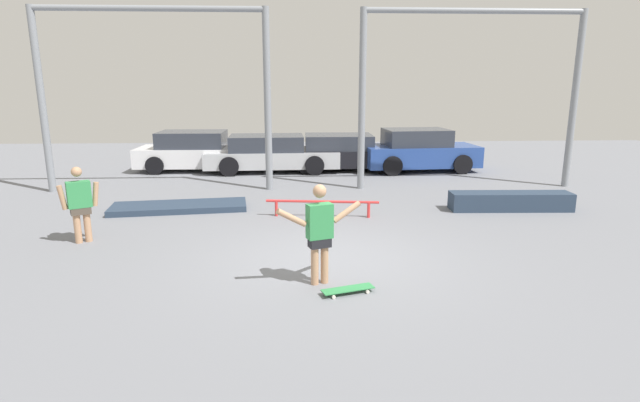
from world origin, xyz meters
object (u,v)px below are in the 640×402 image
at_px(skateboard, 348,289).
at_px(parked_car_silver, 271,154).
at_px(parked_car_black, 342,153).
at_px(bystander, 80,202).
at_px(grind_box, 510,201).
at_px(parked_car_white, 196,152).
at_px(skateboarder, 320,230).
at_px(parked_car_blue, 419,151).
at_px(manual_pad, 179,207).
at_px(grind_rail, 322,204).

height_order(skateboard, parked_car_silver, parked_car_silver).
bearing_deg(parked_car_black, bystander, -124.94).
bearing_deg(parked_car_black, grind_box, -59.05).
bearing_deg(bystander, parked_car_white, -123.80).
relative_size(skateboarder, parked_car_blue, 0.38).
distance_m(grind_box, parked_car_blue, 5.79).
distance_m(skateboard, manual_pad, 6.31).
relative_size(skateboarder, grind_rail, 0.60).
bearing_deg(skateboarder, manual_pad, 104.15).
relative_size(parked_car_silver, parked_car_blue, 1.14).
distance_m(skateboarder, parked_car_blue, 10.82).
relative_size(grind_rail, parked_car_silver, 0.56).
relative_size(parked_car_silver, parked_car_black, 1.08).
distance_m(manual_pad, parked_car_white, 5.87).
relative_size(skateboarder, manual_pad, 0.48).
relative_size(skateboard, parked_car_white, 0.20).
xyz_separation_m(grind_box, parked_car_white, (-8.72, 6.24, 0.44)).
xyz_separation_m(grind_rail, parked_car_silver, (-1.47, 6.25, 0.30)).
relative_size(skateboard, parked_car_silver, 0.18).
xyz_separation_m(parked_car_white, parked_car_black, (5.17, -0.17, -0.05)).
relative_size(manual_pad, parked_car_black, 0.75).
xyz_separation_m(skateboarder, parked_car_white, (-3.85, 10.59, -0.21)).
bearing_deg(manual_pad, bystander, -117.24).
bearing_deg(parked_car_white, parked_car_silver, -7.83).
height_order(grind_box, parked_car_blue, parked_car_blue).
height_order(skateboarder, grind_rail, skateboarder).
bearing_deg(grind_rail, skateboarder, -93.73).
height_order(skateboarder, parked_car_black, skateboarder).
bearing_deg(bystander, grind_rail, 169.76).
bearing_deg(bystander, grind_box, 162.96).
relative_size(grind_rail, bystander, 1.75).
height_order(grind_rail, parked_car_silver, parked_car_silver).
height_order(grind_box, grind_rail, grind_box).
xyz_separation_m(grind_rail, parked_car_blue, (3.74, 6.11, 0.39)).
bearing_deg(skateboarder, bystander, 133.34).
relative_size(skateboard, grind_box, 0.28).
bearing_deg(grind_rail, manual_pad, 166.24).
xyz_separation_m(skateboard, parked_car_white, (-4.25, 10.99, 0.59)).
bearing_deg(parked_car_silver, parked_car_blue, -3.44).
relative_size(grind_rail, parked_car_blue, 0.64).
height_order(parked_car_white, bystander, bystander).
distance_m(grind_box, bystander, 9.60).
height_order(parked_car_white, parked_car_black, parked_car_white).
bearing_deg(parked_car_silver, grind_rail, -78.65).
bearing_deg(parked_car_blue, parked_car_black, 167.61).
relative_size(parked_car_white, parked_car_blue, 1.02).
height_order(skateboarder, bystander, skateboarder).
bearing_deg(parked_car_black, skateboard, -94.28).
height_order(skateboarder, parked_car_white, skateboarder).
bearing_deg(parked_car_silver, skateboard, -83.23).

